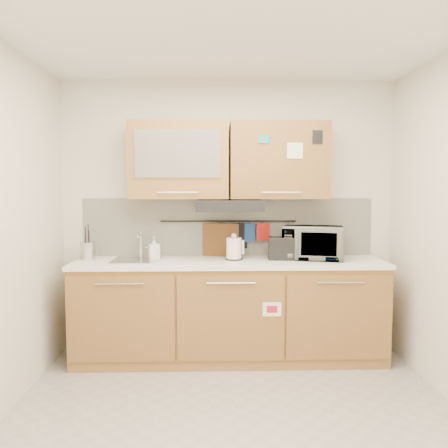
{
  "coord_description": "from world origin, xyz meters",
  "views": [
    {
      "loc": [
        -0.16,
        -2.75,
        1.57
      ],
      "look_at": [
        -0.05,
        1.05,
        1.27
      ],
      "focal_mm": 35.0,
      "sensor_mm": 36.0,
      "label": 1
    }
  ],
  "objects": [
    {
      "name": "ceiling",
      "position": [
        0.0,
        0.0,
        2.6
      ],
      "size": [
        3.2,
        3.2,
        0.0
      ],
      "primitive_type": "plane",
      "rotation": [
        3.14,
        0.0,
        0.0
      ],
      "color": "white",
      "rests_on": "wall_back"
    },
    {
      "name": "upper_cabinets",
      "position": [
        -0.0,
        1.32,
        1.83
      ],
      "size": [
        1.82,
        0.37,
        0.7
      ],
      "color": "#AD773D",
      "rests_on": "wall_back"
    },
    {
      "name": "oven_mitt",
      "position": [
        0.2,
        1.44,
        1.15
      ],
      "size": [
        0.11,
        0.05,
        0.18
      ],
      "primitive_type": "cube",
      "rotation": [
        0.0,
        0.0,
        0.26
      ],
      "color": "navy",
      "rests_on": "utensil_rail"
    },
    {
      "name": "dark_pouch",
      "position": [
        0.1,
        1.44,
        1.12
      ],
      "size": [
        0.16,
        0.06,
        0.24
      ],
      "primitive_type": "cube",
      "rotation": [
        0.0,
        0.0,
        0.11
      ],
      "color": "black",
      "rests_on": "utensil_rail"
    },
    {
      "name": "floor",
      "position": [
        0.0,
        0.0,
        0.0
      ],
      "size": [
        3.2,
        3.2,
        0.0
      ],
      "primitive_type": "plane",
      "color": "#9E9993",
      "rests_on": "ground"
    },
    {
      "name": "microwave",
      "position": [
        0.78,
        1.27,
        1.07
      ],
      "size": [
        0.62,
        0.49,
        0.3
      ],
      "primitive_type": "imported",
      "rotation": [
        0.0,
        0.0,
        -0.25
      ],
      "color": "#999999",
      "rests_on": "countertop"
    },
    {
      "name": "range_hood",
      "position": [
        0.0,
        1.25,
        1.42
      ],
      "size": [
        0.6,
        0.46,
        0.1
      ],
      "primitive_type": "cube",
      "color": "black",
      "rests_on": "upper_cabinets"
    },
    {
      "name": "toaster",
      "position": [
        0.5,
        1.23,
        1.03
      ],
      "size": [
        0.29,
        0.19,
        0.21
      ],
      "rotation": [
        0.0,
        0.0,
        -0.1
      ],
      "color": "black",
      "rests_on": "countertop"
    },
    {
      "name": "backsplash",
      "position": [
        0.0,
        1.49,
        1.2
      ],
      "size": [
        2.8,
        0.02,
        0.56
      ],
      "primitive_type": "cube",
      "color": "silver",
      "rests_on": "countertop"
    },
    {
      "name": "utensil_crock",
      "position": [
        -1.3,
        1.26,
        1.0
      ],
      "size": [
        0.16,
        0.16,
        0.33
      ],
      "rotation": [
        0.0,
        0.0,
        0.23
      ],
      "color": "#BBBCC0",
      "rests_on": "countertop"
    },
    {
      "name": "soap_bottle",
      "position": [
        -0.7,
        1.28,
        1.03
      ],
      "size": [
        0.12,
        0.12,
        0.21
      ],
      "primitive_type": "imported",
      "rotation": [
        0.0,
        0.0,
        0.29
      ],
      "color": "#999999",
      "rests_on": "countertop"
    },
    {
      "name": "sink",
      "position": [
        -0.85,
        1.21,
        0.92
      ],
      "size": [
        0.42,
        0.4,
        0.26
      ],
      "color": "silver",
      "rests_on": "countertop"
    },
    {
      "name": "cutting_board",
      "position": [
        -0.08,
        1.44,
        1.02
      ],
      "size": [
        0.35,
        0.14,
        0.45
      ],
      "primitive_type": "cube",
      "rotation": [
        0.0,
        0.0,
        -0.32
      ],
      "color": "brown",
      "rests_on": "utensil_rail"
    },
    {
      "name": "kettle",
      "position": [
        0.04,
        1.23,
        1.02
      ],
      "size": [
        0.19,
        0.18,
        0.25
      ],
      "rotation": [
        0.0,
        0.0,
        0.38
      ],
      "color": "white",
      "rests_on": "countertop"
    },
    {
      "name": "utensil_rail",
      "position": [
        0.0,
        1.45,
        1.26
      ],
      "size": [
        1.3,
        0.02,
        0.02
      ],
      "primitive_type": "cylinder",
      "rotation": [
        0.0,
        1.57,
        0.0
      ],
      "color": "black",
      "rests_on": "backsplash"
    },
    {
      "name": "pot_holder",
      "position": [
        0.33,
        1.44,
        1.16
      ],
      "size": [
        0.13,
        0.07,
        0.17
      ],
      "primitive_type": "cube",
      "rotation": [
        0.0,
        0.0,
        0.42
      ],
      "color": "#B21E17",
      "rests_on": "utensil_rail"
    },
    {
      "name": "base_cabinet",
      "position": [
        0.0,
        1.19,
        0.41
      ],
      "size": [
        2.8,
        0.64,
        0.88
      ],
      "color": "#AD773D",
      "rests_on": "floor"
    },
    {
      "name": "countertop",
      "position": [
        0.0,
        1.19,
        0.9
      ],
      "size": [
        2.82,
        0.62,
        0.04
      ],
      "primitive_type": "cube",
      "color": "white",
      "rests_on": "base_cabinet"
    },
    {
      "name": "wall_back",
      "position": [
        0.0,
        1.5,
        1.3
      ],
      "size": [
        3.2,
        0.0,
        3.2
      ],
      "primitive_type": "plane",
      "rotation": [
        1.57,
        0.0,
        0.0
      ],
      "color": "silver",
      "rests_on": "ground"
    }
  ]
}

